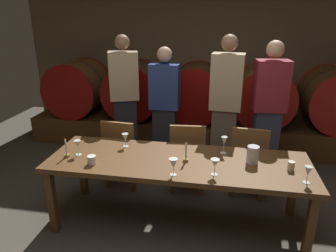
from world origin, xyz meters
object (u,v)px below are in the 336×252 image
at_px(wine_barrel_right, 262,95).
at_px(chair_center, 188,154).
at_px(wine_barrel_left, 135,90).
at_px(candle_left, 67,151).
at_px(wine_glass_center_right, 215,164).
at_px(cup_right, 291,166).
at_px(dining_table, 178,166).
at_px(chair_right, 249,158).
at_px(pitcher, 253,155).
at_px(wine_glass_far_left, 78,145).
at_px(guest_far_left, 125,101).
at_px(wine_glass_center_left, 173,164).
at_px(guest_center_left, 165,109).
at_px(cup_left, 92,160).
at_px(guest_center_right, 225,108).
at_px(wine_glass_right, 224,141).
at_px(wine_glass_far_right, 308,172).
at_px(wine_glass_left, 125,138).
at_px(wine_barrel_center, 196,93).
at_px(wine_barrel_far_left, 79,88).
at_px(wine_barrel_far_right, 334,98).
at_px(guest_far_right, 268,113).
at_px(candle_right, 186,156).
at_px(chair_left, 122,150).

bearing_deg(wine_barrel_right, chair_center, -122.97).
distance_m(wine_barrel_left, candle_left, 2.25).
bearing_deg(wine_glass_center_right, cup_right, 16.98).
relative_size(dining_table, chair_right, 2.85).
bearing_deg(pitcher, wine_glass_far_left, -175.80).
distance_m(guest_far_left, wine_glass_center_left, 1.80).
distance_m(guest_center_left, cup_right, 1.86).
bearing_deg(wine_barrel_right, cup_left, -126.96).
bearing_deg(cup_left, guest_far_left, 95.18).
height_order(dining_table, guest_center_right, guest_center_right).
height_order(chair_center, wine_glass_right, wine_glass_right).
relative_size(wine_glass_far_right, cup_left, 1.83).
xyz_separation_m(wine_glass_left, wine_glass_far_right, (1.71, -0.45, 0.00)).
xyz_separation_m(chair_center, wine_glass_center_right, (0.33, -0.87, 0.34)).
bearing_deg(cup_right, candle_left, -177.31).
xyz_separation_m(wine_barrel_center, guest_center_left, (-0.33, -0.91, -0.01)).
xyz_separation_m(guest_center_left, cup_left, (-0.42, -1.43, -0.08)).
bearing_deg(chair_center, wine_barrel_far_left, -41.24).
bearing_deg(wine_barrel_center, wine_glass_left, -106.37).
bearing_deg(wine_glass_far_right, guest_far_left, 143.94).
bearing_deg(pitcher, wine_barrel_far_left, 142.74).
xyz_separation_m(wine_glass_center_right, cup_right, (0.67, 0.21, -0.07)).
bearing_deg(guest_center_right, cup_right, 124.48).
bearing_deg(wine_glass_left, candle_left, -145.47).
bearing_deg(cup_left, pitcher, 11.01).
height_order(wine_barrel_center, pitcher, wine_barrel_center).
relative_size(guest_center_right, wine_glass_center_right, 12.22).
height_order(wine_barrel_right, cup_left, wine_barrel_right).
height_order(wine_barrel_right, chair_right, wine_barrel_right).
relative_size(wine_barrel_center, wine_glass_left, 6.17).
distance_m(wine_barrel_center, cup_right, 2.40).
xyz_separation_m(guest_far_left, guest_center_right, (1.35, -0.15, 0.02)).
bearing_deg(wine_barrel_right, wine_barrel_left, 180.00).
distance_m(wine_glass_far_left, wine_glass_center_left, 1.02).
distance_m(dining_table, chair_right, 0.99).
distance_m(wine_barrel_far_left, wine_barrel_center, 1.98).
xyz_separation_m(guest_center_right, wine_glass_far_right, (0.68, -1.33, -0.11)).
xyz_separation_m(wine_barrel_far_right, guest_center_right, (-1.58, -1.03, 0.08)).
height_order(wine_barrel_center, guest_center_right, guest_center_right).
bearing_deg(pitcher, guest_far_left, 143.72).
bearing_deg(guest_far_right, guest_far_left, -11.83).
relative_size(wine_barrel_right, dining_table, 0.36).
bearing_deg(cup_left, candle_left, 161.17).
xyz_separation_m(wine_barrel_right, candle_right, (-0.91, -2.14, -0.08)).
bearing_deg(wine_barrel_far_right, guest_center_left, -158.90).
bearing_deg(wine_barrel_center, cup_left, -107.70).
distance_m(wine_barrel_far_left, wine_glass_far_left, 2.41).
xyz_separation_m(chair_left, cup_left, (-0.01, -0.84, 0.27)).
bearing_deg(wine_barrel_center, wine_barrel_left, 180.00).
bearing_deg(wine_glass_right, chair_left, 162.36).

